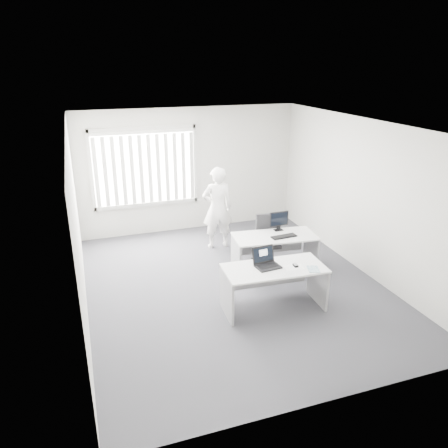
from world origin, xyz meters
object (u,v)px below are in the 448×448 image
object	(u,v)px
monitor	(279,221)
office_chair	(267,249)
laptop	(268,259)
desk_near	(274,279)
person	(217,208)
desk_far	(275,245)

from	to	relation	value
monitor	office_chair	bearing A→B (deg)	158.86
monitor	laptop	bearing A→B (deg)	-121.35
desk_near	monitor	distance (m)	1.71
office_chair	person	distance (m)	1.40
person	monitor	xyz separation A→B (m)	(0.85, -1.16, 0.01)
desk_near	person	size ratio (longest dim) A/B	0.93
desk_near	desk_far	size ratio (longest dim) A/B	1.02
laptop	monitor	world-z (taller)	monitor
desk_near	laptop	world-z (taller)	laptop
desk_near	office_chair	bearing A→B (deg)	72.42
person	desk_near	bearing A→B (deg)	95.34
desk_near	office_chair	world-z (taller)	office_chair
person	laptop	size ratio (longest dim) A/B	4.63
desk_far	office_chair	xyz separation A→B (m)	(-0.01, 0.30, -0.20)
person	laptop	bearing A→B (deg)	93.29
desk_far	monitor	size ratio (longest dim) A/B	4.26
desk_far	person	distance (m)	1.59
desk_far	office_chair	world-z (taller)	office_chair
desk_far	monitor	bearing A→B (deg)	57.97
office_chair	laptop	world-z (taller)	laptop
office_chair	desk_near	bearing A→B (deg)	-101.47
desk_near	desk_far	world-z (taller)	desk_near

